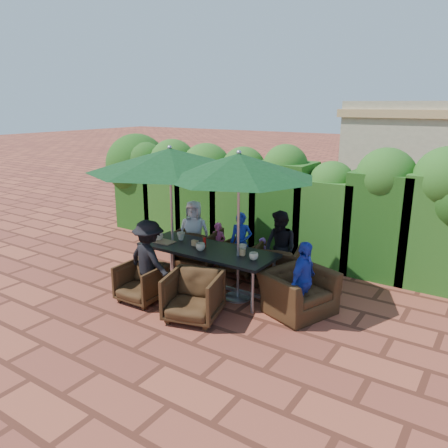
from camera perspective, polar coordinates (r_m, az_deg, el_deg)
The scene contains 31 objects.
ground at distance 7.93m, azimuth -3.18°, elevation -7.90°, with size 80.00×80.00×0.00m, color brown.
dining_table at distance 7.51m, azimuth -2.24°, elevation -3.73°, with size 2.43×0.90×0.75m.
umbrella_left at distance 7.60m, azimuth -7.07°, elevation 8.34°, with size 2.85×2.85×2.46m.
umbrella_right at distance 6.78m, azimuth 1.96°, elevation 7.56°, with size 2.42×2.42×2.46m.
chair_far_left at distance 8.70m, azimuth -3.46°, elevation -2.82°, with size 0.81×0.76×0.83m, color black.
chair_far_mid at distance 8.39m, azimuth 2.53°, elevation -4.03°, with size 0.67×0.63×0.69m, color black.
chair_far_right at distance 7.89m, azimuth 7.03°, elevation -5.04°, with size 0.77×0.72×0.79m, color black.
chair_near_left at distance 7.32m, azimuth -10.76°, elevation -7.28°, with size 0.68×0.63×0.70m, color black.
chair_near_right at distance 6.61m, azimuth -4.03°, elevation -9.12°, with size 0.77×0.72×0.80m, color black.
chair_end_right at distance 6.88m, azimuth 9.69°, elevation -7.88°, with size 1.01×0.66×0.89m, color black.
adult_far_left at distance 8.70m, azimuth -3.94°, elevation -1.18°, with size 0.65×0.38×1.31m, color silver.
adult_far_mid at distance 8.30m, azimuth 2.23°, elevation -2.49°, with size 0.42×0.34×1.17m, color #2035B1.
adult_far_right at distance 7.78m, azimuth 7.32°, elevation -3.20°, with size 0.64×0.39×1.34m, color black.
adult_near_left at distance 7.21m, azimuth -9.74°, elevation -4.75°, with size 0.87×0.40×1.36m, color black.
adult_end_right at distance 6.62m, azimuth 10.30°, elevation -7.34°, with size 0.71×0.36×1.21m, color #2035B1.
child_left at distance 8.60m, azimuth -0.79°, elevation -2.76°, with size 0.32×0.26×0.90m, color #E5508B.
child_right at distance 8.23m, azimuth 4.94°, elevation -4.29°, with size 0.26×0.22×0.73m, color purple.
pedestrian_a at distance 10.63m, azimuth 16.98°, elevation 2.35°, with size 1.59×0.57×1.70m, color #258A32.
pedestrian_b at distance 10.52m, azimuth 23.73°, elevation 1.45°, with size 0.80×0.49×1.66m, color #E5508B.
pedestrian_c at distance 10.41m, azimuth 27.26°, elevation 0.76°, with size 1.03×0.47×1.61m, color gray.
cup_a at distance 7.99m, azimuth -8.53°, elevation -1.64°, with size 0.17×0.17×0.14m, color beige.
cup_b at distance 7.96m, azimuth -5.65°, elevation -1.58°, with size 0.15×0.15×0.14m, color beige.
cup_c at distance 7.37m, azimuth -3.09°, elevation -2.99°, with size 0.16×0.16×0.13m, color beige.
cup_d at distance 7.27m, azimuth 2.44°, elevation -3.21°, with size 0.14×0.14×0.13m, color beige.
cup_e at distance 6.94m, azimuth 3.89°, elevation -4.22°, with size 0.15×0.15×0.12m, color beige.
ketchup_bottle at distance 7.53m, azimuth -2.52°, elevation -2.40°, with size 0.04×0.04×0.17m, color #B20C0A.
sauce_bottle at distance 7.60m, azimuth -2.64°, elevation -2.22°, with size 0.04×0.04×0.17m, color #4C230C.
serving_tray at distance 7.87m, azimuth -7.78°, elevation -2.32°, with size 0.35×0.25×0.02m, color #AB7A53.
number_block_left at distance 7.61m, azimuth -3.81°, elevation -2.49°, with size 0.12×0.06×0.10m, color tan.
number_block_right at distance 7.14m, azimuth 2.28°, elevation -3.70°, with size 0.12×0.06×0.10m, color tan.
hedge_wall at distance 9.50m, azimuth 4.25°, elevation 4.39°, with size 9.10×1.60×2.47m.
Camera 1 is at (4.39, -5.81, 3.15)m, focal length 35.00 mm.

